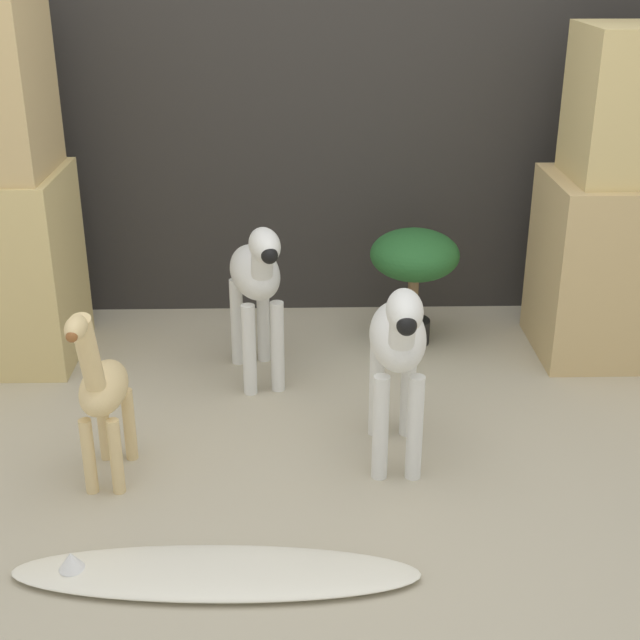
% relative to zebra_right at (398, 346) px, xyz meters
% --- Properties ---
extents(ground_plane, '(14.00, 14.00, 0.00)m').
position_rel_zebra_right_xyz_m(ground_plane, '(-0.27, -0.27, -0.41)').
color(ground_plane, '#B2A88E').
extents(wall_back, '(6.40, 0.08, 2.20)m').
position_rel_zebra_right_xyz_m(wall_back, '(-0.27, 1.33, 0.69)').
color(wall_back, '#2D2B28').
rests_on(wall_back, ground_plane).
extents(rock_pillar_right, '(0.72, 0.50, 1.28)m').
position_rel_zebra_right_xyz_m(rock_pillar_right, '(1.02, 0.82, 0.17)').
color(rock_pillar_right, tan).
rests_on(rock_pillar_right, ground_plane).
extents(zebra_right, '(0.19, 0.51, 0.66)m').
position_rel_zebra_right_xyz_m(zebra_right, '(0.00, 0.00, 0.00)').
color(zebra_right, silver).
rests_on(zebra_right, ground_plane).
extents(zebra_left, '(0.26, 0.51, 0.66)m').
position_rel_zebra_right_xyz_m(zebra_left, '(-0.46, 0.58, 0.00)').
color(zebra_left, silver).
rests_on(zebra_left, ground_plane).
extents(giraffe_figurine, '(0.15, 0.40, 0.63)m').
position_rel_zebra_right_xyz_m(giraffe_figurine, '(-0.90, -0.09, -0.10)').
color(giraffe_figurine, '#E0C184').
rests_on(giraffe_figurine, ground_plane).
extents(potted_palm_front, '(0.36, 0.36, 0.49)m').
position_rel_zebra_right_xyz_m(potted_palm_front, '(0.16, 0.91, -0.05)').
color(potted_palm_front, black).
rests_on(potted_palm_front, ground_plane).
extents(surfboard, '(1.10, 0.27, 0.08)m').
position_rel_zebra_right_xyz_m(surfboard, '(-0.54, -0.57, -0.39)').
color(surfboard, silver).
rests_on(surfboard, ground_plane).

